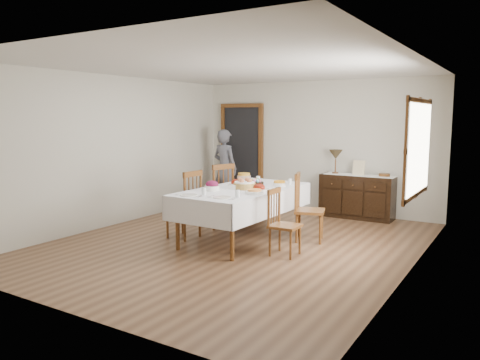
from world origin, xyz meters
The scene contains 26 objects.
ground centered at (0.00, 0.00, 0.00)m, with size 6.00×6.00×0.00m, color brown.
room_shell centered at (-0.15, 0.42, 1.64)m, with size 5.02×6.02×2.65m.
dining_table centered at (-0.03, 0.24, 0.71)m, with size 1.25×2.36×0.80m.
chair_left_near centered at (-0.84, -0.14, 0.54)m, with size 0.46×0.46×1.07m.
chair_left_far centered at (-0.82, 0.72, 0.56)m, with size 0.59×0.59×1.10m.
chair_right_near centered at (0.84, -0.17, 0.46)m, with size 0.39×0.39×0.92m.
chair_right_far centered at (0.82, 0.69, 0.53)m, with size 0.55×0.55×1.04m.
sideboard centered at (0.97, 2.72, 0.41)m, with size 1.35×0.50×0.81m.
person centered at (-1.76, 2.36, 0.87)m, with size 0.54×0.35×1.74m, color #51525D.
bread_basket centered at (0.01, 0.22, 0.86)m, with size 0.34×0.34×0.17m.
egg_basket centered at (-0.04, 0.67, 0.84)m, with size 0.23×0.23×0.11m.
ham_platter_a centered at (-0.32, 0.52, 0.83)m, with size 0.27×0.27×0.11m.
ham_platter_b centered at (0.24, 0.26, 0.83)m, with size 0.32×0.32×0.11m.
beet_bowl centered at (-0.32, -0.17, 0.87)m, with size 0.22×0.22×0.15m.
carrot_bowl centered at (0.34, 0.74, 0.84)m, with size 0.21×0.21×0.09m.
pineapple_bowl centered at (-0.42, 0.91, 0.87)m, with size 0.23×0.23×0.15m.
casserole_dish centered at (0.38, -0.12, 0.83)m, with size 0.27×0.27×0.07m.
butter_dish centered at (-0.13, 0.10, 0.84)m, with size 0.14×0.09×0.07m.
setting_left centered at (-0.29, -0.66, 0.82)m, with size 0.42×0.31×0.10m.
setting_right centered at (0.21, -0.57, 0.82)m, with size 0.42×0.31×0.10m.
glass_far_a centered at (-0.20, 1.01, 0.85)m, with size 0.06×0.06×0.10m.
glass_far_b centered at (0.40, 0.98, 0.85)m, with size 0.06×0.06×0.10m.
runner centered at (1.01, 2.71, 0.82)m, with size 1.30×0.35×0.01m.
table_lamp centered at (0.54, 2.69, 1.17)m, with size 0.26×0.26×0.46m.
picture_frame centered at (1.00, 2.68, 0.95)m, with size 0.22×0.08×0.28m.
deco_bowl centered at (1.46, 2.74, 0.84)m, with size 0.20×0.20×0.06m.
Camera 1 is at (3.63, -5.81, 1.88)m, focal length 35.00 mm.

